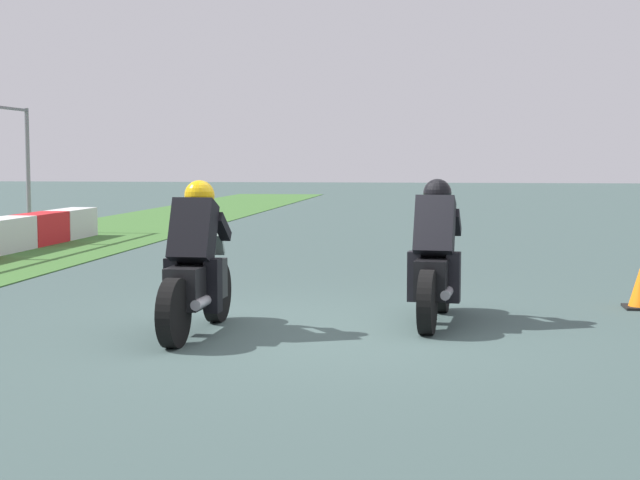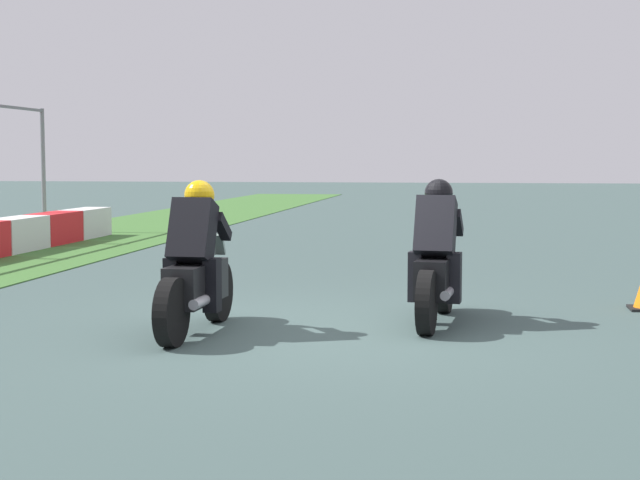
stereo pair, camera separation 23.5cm
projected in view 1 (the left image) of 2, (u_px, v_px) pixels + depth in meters
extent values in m
plane|color=#3D524F|center=(323.00, 331.00, 9.43)|extent=(120.00, 120.00, 0.00)
cube|color=silver|center=(4.00, 235.00, 17.29)|extent=(1.54, 0.60, 0.64)
cube|color=red|center=(40.00, 229.00, 18.84)|extent=(1.54, 0.60, 0.64)
cube|color=silver|center=(71.00, 224.00, 20.39)|extent=(1.54, 0.60, 0.64)
cylinder|color=slate|center=(28.00, 171.00, 21.82)|extent=(0.10, 0.10, 2.89)
cylinder|color=black|center=(442.00, 284.00, 10.57)|extent=(0.65, 0.20, 0.64)
cylinder|color=black|center=(427.00, 302.00, 9.21)|extent=(0.65, 0.20, 0.64)
cube|color=black|center=(435.00, 275.00, 9.87)|extent=(1.13, 0.42, 0.40)
ellipsoid|color=black|center=(437.00, 246.00, 9.95)|extent=(0.51, 0.34, 0.24)
cube|color=red|center=(430.00, 279.00, 9.38)|extent=(0.08, 0.17, 0.08)
cylinder|color=#A5A5AD|center=(447.00, 293.00, 9.51)|extent=(0.43, 0.14, 0.10)
cube|color=black|center=(435.00, 227.00, 9.73)|extent=(0.52, 0.44, 0.66)
sphere|color=black|center=(437.00, 193.00, 9.92)|extent=(0.33, 0.33, 0.30)
cube|color=#447A62|center=(441.00, 239.00, 10.33)|extent=(0.18, 0.27, 0.23)
cube|color=black|center=(415.00, 276.00, 9.80)|extent=(0.19, 0.16, 0.52)
cube|color=black|center=(453.00, 277.00, 9.71)|extent=(0.19, 0.16, 0.52)
cube|color=black|center=(422.00, 222.00, 10.14)|extent=(0.39, 0.14, 0.31)
cube|color=black|center=(455.00, 223.00, 10.06)|extent=(0.39, 0.14, 0.31)
cylinder|color=black|center=(217.00, 292.00, 9.94)|extent=(0.65, 0.17, 0.64)
cylinder|color=black|center=(174.00, 313.00, 8.57)|extent=(0.65, 0.17, 0.64)
cube|color=black|center=(197.00, 283.00, 9.24)|extent=(1.11, 0.36, 0.40)
ellipsoid|color=black|center=(199.00, 252.00, 9.31)|extent=(0.49, 0.32, 0.24)
cube|color=red|center=(180.00, 288.00, 8.74)|extent=(0.07, 0.16, 0.08)
cylinder|color=#A5A5AD|center=(202.00, 302.00, 8.88)|extent=(0.42, 0.12, 0.10)
cube|color=black|center=(193.00, 231.00, 9.09)|extent=(0.50, 0.42, 0.66)
sphere|color=gold|center=(199.00, 195.00, 9.28)|extent=(0.31, 0.31, 0.30)
cube|color=gray|center=(211.00, 244.00, 9.70)|extent=(0.17, 0.27, 0.23)
cube|color=black|center=(173.00, 284.00, 9.15)|extent=(0.19, 0.15, 0.52)
cube|color=black|center=(213.00, 285.00, 9.08)|extent=(0.19, 0.15, 0.52)
cube|color=black|center=(187.00, 226.00, 9.50)|extent=(0.39, 0.12, 0.31)
cube|color=black|center=(222.00, 227.00, 9.43)|extent=(0.39, 0.12, 0.31)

